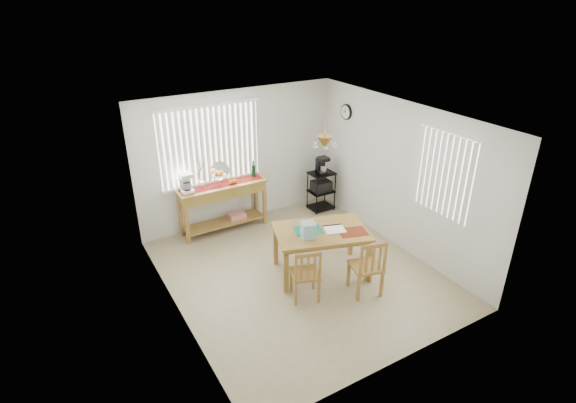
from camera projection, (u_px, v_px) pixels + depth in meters
ground at (300, 273)px, 7.36m from camera, size 4.00×4.50×0.01m
room_shell at (301, 177)px, 6.64m from camera, size 4.20×4.70×2.70m
sideboard at (223, 196)px, 8.40m from camera, size 1.67×0.47×0.94m
sideboard_items at (207, 180)px, 8.11m from camera, size 1.59×0.40×0.72m
wire_cart at (321, 187)px, 9.26m from camera, size 0.49×0.39×0.83m
cart_items at (322, 165)px, 9.06m from camera, size 0.19×0.23×0.34m
dining_table at (321, 235)px, 7.10m from camera, size 1.66×1.33×0.77m
table_items at (315, 230)px, 6.89m from camera, size 1.08×0.83×0.25m
chair_left at (306, 274)px, 6.58m from camera, size 0.52×0.52×0.88m
chair_right at (367, 267)px, 6.69m from camera, size 0.54×0.54×0.95m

